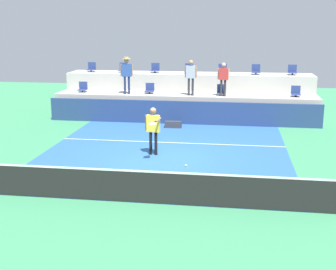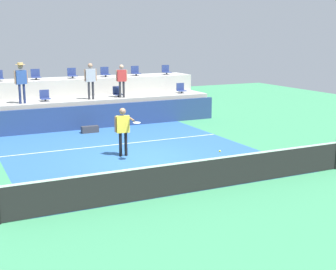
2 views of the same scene
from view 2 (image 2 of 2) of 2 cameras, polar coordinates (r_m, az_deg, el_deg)
ground_plane at (r=16.69m, az=-3.36°, el=-2.87°), size 40.00×40.00×0.00m
court_inner_paint at (r=17.58m, az=-4.62°, el=-2.10°), size 9.00×10.00×0.01m
court_service_line at (r=18.86m, az=-6.17°, el=-1.14°), size 9.00×0.06×0.00m
tennis_net at (r=13.08m, az=3.39°, el=-4.82°), size 10.48×0.08×1.07m
sponsor_backboard at (r=22.11m, az=-9.38°, el=2.16°), size 13.00×0.16×1.10m
seating_tier_lower at (r=23.33m, az=-10.31°, el=2.82°), size 13.00×1.80×1.25m
seating_tier_upper at (r=24.99m, az=-11.48°, el=4.37°), size 13.00×1.80×2.10m
stadium_chair_lower_left at (r=22.74m, az=-14.67°, el=4.53°), size 0.44×0.40×0.52m
stadium_chair_lower_right at (r=23.70m, az=-6.11°, el=5.14°), size 0.44×0.40×0.52m
stadium_chair_lower_far_right at (r=25.12m, az=1.58°, el=5.60°), size 0.44×0.40×0.52m
stadium_chair_upper_mid_left at (r=24.41m, az=-15.71°, el=6.97°), size 0.44×0.40×0.52m
stadium_chair_upper_center at (r=24.80m, az=-11.53°, el=7.25°), size 0.44×0.40×0.52m
stadium_chair_upper_mid_right at (r=25.30m, az=-7.62°, el=7.48°), size 0.44×0.40×0.52m
stadium_chair_upper_right at (r=25.89m, az=-3.95°, el=7.66°), size 0.44×0.40×0.52m
stadium_chair_upper_far_right at (r=26.64m, az=-0.23°, el=7.81°), size 0.44×0.40×0.52m
tennis_player at (r=16.82m, az=-5.43°, el=0.99°), size 0.61×1.26×1.75m
spectator_with_hat at (r=22.08m, az=-17.35°, el=6.57°), size 0.61×0.50×1.83m
spectator_in_white at (r=22.79m, az=-9.35°, el=6.87°), size 0.60×0.24×1.72m
spectator_in_grey at (r=23.29m, az=-5.63°, el=6.88°), size 0.57×0.26×1.61m
tennis_ball at (r=14.17m, az=6.28°, el=-1.96°), size 0.07×0.07×0.07m
equipment_bag at (r=21.28m, az=-9.42°, el=0.68°), size 0.76×0.28×0.30m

